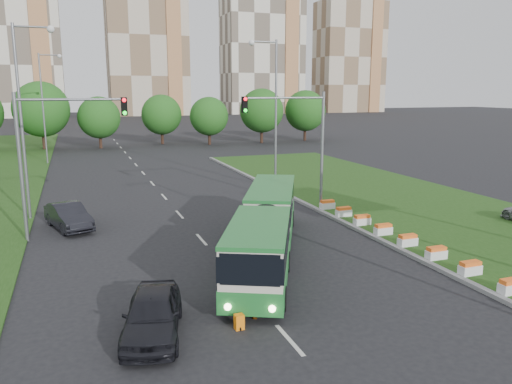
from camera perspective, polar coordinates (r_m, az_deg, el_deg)
name	(u,v)px	position (r m, az deg, el deg)	size (l,w,h in m)	color
ground	(296,269)	(23.34, 4.64, -8.75)	(360.00, 360.00, 0.00)	black
grass_median	(419,207)	(36.52, 18.09, -1.69)	(14.00, 60.00, 0.15)	#1C4012
median_kerb	(330,216)	(32.76, 8.45, -2.70)	(0.30, 60.00, 0.18)	gray
lane_markings	(160,192)	(41.14, -10.94, 0.01)	(0.20, 100.00, 0.01)	beige
flower_planters	(408,240)	(27.17, 16.94, -5.28)	(1.10, 18.10, 0.60)	silver
traffic_mast_median	(301,133)	(33.09, 5.11, 6.77)	(5.76, 0.32, 8.00)	slate
traffic_mast_left	(52,142)	(29.00, -22.32, 5.29)	(5.76, 0.32, 8.00)	slate
street_lamps	(183,126)	(30.56, -8.31, 7.53)	(36.00, 60.00, 12.00)	slate
tree_line	(206,114)	(77.36, -5.70, 8.85)	(120.00, 8.00, 9.00)	#1E5216
apartment_tower_cwest	(9,28)	(171.52, -26.35, 16.41)	(28.00, 15.00, 52.00)	beige
apartment_tower_ceast	(146,37)	(172.40, -12.41, 16.94)	(25.00, 15.00, 50.00)	#C2B49C
apartment_tower_east	(262,45)	(182.24, 0.69, 16.41)	(27.00, 15.00, 47.00)	beige
midrise_east	(349,58)	(197.07, 10.59, 14.84)	(24.00, 14.00, 40.00)	#C2B49C
articulated_bus	(260,227)	(24.49, 0.50, -3.99)	(2.35, 15.07, 2.48)	beige
car_left_near	(153,314)	(17.46, -11.74, -13.45)	(1.83, 4.54, 1.55)	black
car_left_far	(68,216)	(31.59, -20.64, -2.60)	(1.61, 4.62, 1.52)	black
pedestrian	(254,296)	(18.34, -0.18, -11.80)	(0.59, 0.39, 1.63)	gray
shopping_trolley	(239,322)	(17.73, -1.94, -14.62)	(0.31, 0.33, 0.54)	orange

